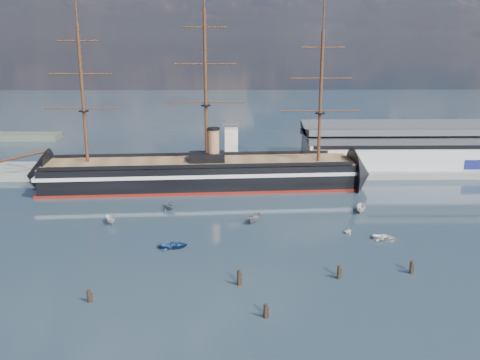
{
  "coord_description": "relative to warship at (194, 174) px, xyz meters",
  "views": [
    {
      "loc": [
        2.94,
        -89.11,
        42.95
      ],
      "look_at": [
        5.03,
        35.0,
        9.0
      ],
      "focal_mm": 40.0,
      "sensor_mm": 36.0,
      "label": 1
    }
  ],
  "objects": [
    {
      "name": "piling_extra",
      "position": [
        11.99,
        -62.75,
        -4.04
      ],
      "size": [
        0.64,
        0.64,
        3.58
      ],
      "primitive_type": "cylinder",
      "color": "black",
      "rests_on": "ground"
    },
    {
      "name": "motorboat_f",
      "position": [
        43.0,
        -23.34,
        -4.04
      ],
      "size": [
        6.51,
        3.9,
        2.45
      ],
      "primitive_type": "imported",
      "rotation": [
        0.0,
        0.0,
        -0.29
      ],
      "color": "silver",
      "rests_on": "ground"
    },
    {
      "name": "piling_near_right",
      "position": [
        30.16,
        -60.44,
        -4.04
      ],
      "size": [
        0.64,
        0.64,
        3.25
      ],
      "primitive_type": "cylinder",
      "color": "black",
      "rests_on": "ground"
    },
    {
      "name": "motorboat_a",
      "position": [
        -17.59,
        -30.41,
        -4.04
      ],
      "size": [
        6.08,
        4.46,
        2.3
      ],
      "primitive_type": "imported",
      "rotation": [
        0.0,
        0.0,
        0.46
      ],
      "color": "silver",
      "rests_on": "ground"
    },
    {
      "name": "ground",
      "position": [
        7.8,
        -20.0,
        -4.04
      ],
      "size": [
        600.0,
        600.0,
        0.0
      ],
      "primitive_type": "plane",
      "color": "#2C3945",
      "rests_on": "ground"
    },
    {
      "name": "motorboat_e",
      "position": [
        43.98,
        -41.68,
        -4.04
      ],
      "size": [
        2.3,
        3.59,
        1.56
      ],
      "primitive_type": "imported",
      "rotation": [
        0.0,
        0.0,
        1.26
      ],
      "color": "white",
      "rests_on": "ground"
    },
    {
      "name": "warship",
      "position": [
        0.0,
        0.0,
        0.0
      ],
      "size": [
        113.37,
        21.95,
        53.94
      ],
      "rotation": [
        0.0,
        0.0,
        0.06
      ],
      "color": "black",
      "rests_on": "ground"
    },
    {
      "name": "piling_near_mid",
      "position": [
        16.0,
        -74.09,
        -4.04
      ],
      "size": [
        0.64,
        0.64,
        3.07
      ],
      "primitive_type": "cylinder",
      "color": "black",
      "rests_on": "ground"
    },
    {
      "name": "motorboat_d",
      "position": [
        -5.14,
        -20.16,
        -4.04
      ],
      "size": [
        6.44,
        7.21,
        2.5
      ],
      "primitive_type": "imported",
      "rotation": [
        0.0,
        0.0,
        0.93
      ],
      "color": "#555E66",
      "rests_on": "ground"
    },
    {
      "name": "motorboat_g",
      "position": [
        36.83,
        -37.54,
        -4.04
      ],
      "size": [
        2.97,
        3.88,
        1.31
      ],
      "primitive_type": "imported",
      "rotation": [
        0.0,
        0.0,
        -1.11
      ],
      "color": "white",
      "rests_on": "ground"
    },
    {
      "name": "quay",
      "position": [
        17.8,
        16.0,
        -4.04
      ],
      "size": [
        180.0,
        18.0,
        2.0
      ],
      "primitive_type": "cube",
      "color": "slate",
      "rests_on": "ground"
    },
    {
      "name": "motorboat_b",
      "position": [
        -1.37,
        -45.44,
        -4.04
      ],
      "size": [
        1.72,
        3.79,
        1.73
      ],
      "primitive_type": "imported",
      "rotation": [
        0.0,
        0.0,
        1.64
      ],
      "color": "navy",
      "rests_on": "ground"
    },
    {
      "name": "piling_near_left",
      "position": [
        -12.91,
        -68.54,
        -4.04
      ],
      "size": [
        0.64,
        0.64,
        2.92
      ],
      "primitive_type": "cylinder",
      "color": "black",
      "rests_on": "ground"
    },
    {
      "name": "quay_tower",
      "position": [
        10.8,
        13.0,
        5.72
      ],
      "size": [
        5.0,
        5.0,
        15.0
      ],
      "color": "silver",
      "rests_on": "ground"
    },
    {
      "name": "motorboat_c",
      "position": [
        16.15,
        -30.36,
        -4.04
      ],
      "size": [
        6.04,
        4.7,
        2.3
      ],
      "primitive_type": "imported",
      "rotation": [
        0.0,
        0.0,
        -0.52
      ],
      "color": "slate",
      "rests_on": "ground"
    },
    {
      "name": "warehouse",
      "position": [
        65.8,
        20.0,
        3.95
      ],
      "size": [
        63.0,
        21.0,
        11.6
      ],
      "color": "#B7BABC",
      "rests_on": "ground"
    },
    {
      "name": "piling_far_right",
      "position": [
        44.03,
        -58.53,
        -4.04
      ],
      "size": [
        0.64,
        0.64,
        3.16
      ],
      "primitive_type": "cylinder",
      "color": "black",
      "rests_on": "ground"
    }
  ]
}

